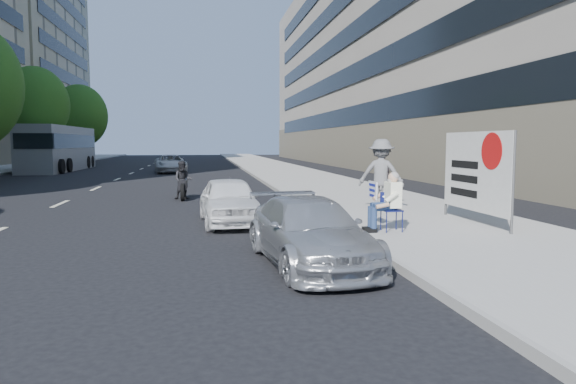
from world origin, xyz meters
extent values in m
plane|color=black|center=(0.00, 0.00, 0.00)|extent=(160.00, 160.00, 0.00)
cube|color=gray|center=(4.00, 20.00, 0.07)|extent=(5.00, 120.00, 0.15)
cube|color=gray|center=(17.00, 32.00, 10.00)|extent=(14.00, 70.00, 20.00)
cylinder|color=#382616|center=(-13.70, 30.00, 1.49)|extent=(0.30, 0.30, 2.97)
ellipsoid|color=#1D4A13|center=(-13.70, 30.00, 4.89)|extent=(4.80, 4.80, 5.52)
cylinder|color=#382616|center=(-13.70, 44.00, 1.31)|extent=(0.30, 0.30, 2.62)
ellipsoid|color=#1D4A13|center=(-13.70, 44.00, 4.79)|extent=(5.40, 5.40, 6.21)
cylinder|color=navy|center=(2.22, -0.07, 0.38)|extent=(0.02, 0.02, 0.45)
cylinder|color=navy|center=(2.58, -0.07, 0.38)|extent=(0.02, 0.02, 0.45)
cylinder|color=navy|center=(2.22, 0.29, 0.38)|extent=(0.02, 0.02, 0.45)
cylinder|color=navy|center=(2.58, 0.29, 0.38)|extent=(0.02, 0.02, 0.45)
cube|color=navy|center=(2.40, 0.11, 0.61)|extent=(0.40, 0.40, 0.03)
cube|color=navy|center=(2.40, 0.30, 0.80)|extent=(0.40, 0.02, 0.40)
cylinder|color=navy|center=(2.18, 0.01, 0.70)|extent=(0.44, 0.17, 0.17)
cylinder|color=navy|center=(1.96, 0.01, 0.47)|extent=(0.14, 0.14, 0.46)
cube|color=black|center=(1.90, 0.01, 0.20)|extent=(0.26, 0.11, 0.10)
cylinder|color=navy|center=(2.18, 0.21, 0.70)|extent=(0.44, 0.17, 0.17)
cylinder|color=navy|center=(1.96, 0.21, 0.47)|extent=(0.14, 0.14, 0.46)
cube|color=black|center=(1.90, 0.21, 0.20)|extent=(0.26, 0.11, 0.10)
cube|color=white|center=(2.42, 0.11, 0.96)|extent=(0.26, 0.42, 0.56)
sphere|color=tan|center=(2.42, 0.11, 1.33)|extent=(0.23, 0.23, 0.23)
ellipsoid|color=gray|center=(2.44, 0.11, 1.36)|extent=(0.22, 0.24, 0.19)
ellipsoid|color=gray|center=(2.34, 0.11, 1.26)|extent=(0.10, 0.14, 0.13)
cylinder|color=white|center=(2.30, -0.13, 0.93)|extent=(0.30, 0.10, 0.25)
cylinder|color=tan|center=(2.10, -0.13, 0.75)|extent=(0.29, 0.09, 0.14)
cylinder|color=white|center=(2.35, 0.37, 0.98)|extent=(0.26, 0.20, 0.32)
cylinder|color=tan|center=(2.22, 0.51, 0.88)|extent=(0.30, 0.21, 0.18)
cube|color=white|center=(2.15, 0.66, 1.01)|extent=(0.03, 0.55, 0.40)
imported|color=slate|center=(3.52, 3.92, 1.17)|extent=(1.52, 1.25, 2.05)
imported|color=black|center=(5.38, 8.93, 0.94)|extent=(0.69, 0.64, 1.58)
cylinder|color=#4C4C4C|center=(4.80, -0.64, 1.25)|extent=(0.06, 0.06, 2.20)
cylinder|color=#4C4C4C|center=(4.80, 2.36, 1.25)|extent=(0.06, 0.06, 2.20)
cube|color=silver|center=(4.78, 0.86, 1.40)|extent=(0.04, 3.00, 1.90)
cylinder|color=#A50C0C|center=(4.75, 0.16, 1.90)|extent=(0.01, 0.84, 0.84)
cube|color=black|center=(4.75, 1.36, 1.55)|extent=(0.01, 1.30, 0.18)
cube|color=black|center=(4.75, 1.36, 1.20)|extent=(0.01, 1.30, 0.18)
cube|color=black|center=(4.75, 1.36, 0.85)|extent=(0.01, 1.30, 0.18)
imported|color=#A6A8AD|center=(0.12, -2.00, 0.57)|extent=(1.97, 4.05, 1.13)
imported|color=white|center=(-1.00, 2.75, 0.60)|extent=(1.62, 3.62, 1.21)
imported|color=silver|center=(-3.87, 26.27, 0.63)|extent=(2.56, 4.72, 1.26)
cylinder|color=black|center=(-2.39, 8.18, 0.32)|extent=(0.15, 0.64, 0.64)
cylinder|color=black|center=(-2.39, 9.58, 0.32)|extent=(0.15, 0.64, 0.64)
cube|color=black|center=(-2.39, 8.88, 0.55)|extent=(0.30, 1.21, 0.35)
imported|color=black|center=(-2.39, 8.78, 0.71)|extent=(0.71, 0.57, 1.42)
cube|color=slate|center=(-12.28, 30.57, 1.65)|extent=(2.75, 12.05, 3.30)
cube|color=black|center=(-13.55, 30.57, 2.20)|extent=(0.30, 11.50, 1.00)
cube|color=black|center=(-11.01, 30.57, 2.20)|extent=(0.30, 11.50, 1.00)
cube|color=black|center=(-12.28, 24.55, 2.20)|extent=(2.40, 0.11, 1.00)
cylinder|color=black|center=(-13.53, 26.07, 0.50)|extent=(0.27, 1.01, 1.00)
cylinder|color=black|center=(-11.03, 26.07, 0.50)|extent=(0.27, 1.01, 1.00)
cylinder|color=black|center=(-13.53, 28.07, 0.50)|extent=(0.27, 1.01, 1.00)
cylinder|color=black|center=(-11.03, 28.07, 0.50)|extent=(0.27, 1.01, 1.00)
cylinder|color=black|center=(-13.53, 34.07, 0.50)|extent=(0.27, 1.01, 1.00)
cylinder|color=black|center=(-11.03, 34.07, 0.50)|extent=(0.27, 1.01, 1.00)
cylinder|color=black|center=(-13.53, 35.57, 0.50)|extent=(0.27, 1.01, 1.00)
cylinder|color=black|center=(-11.03, 35.57, 0.50)|extent=(0.27, 1.01, 1.00)
camera|label=1|loc=(-1.68, -10.50, 2.09)|focal=32.00mm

